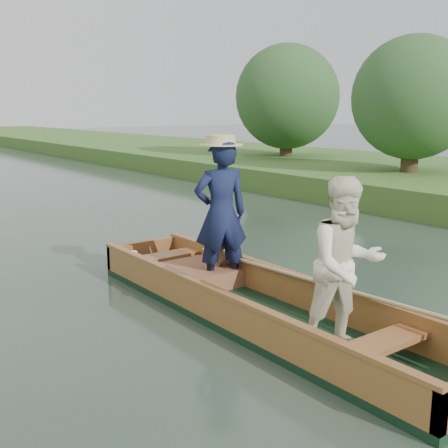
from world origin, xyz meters
TOP-DOWN VIEW (x-y plane):
  - ground at (0.00, 0.00)m, footprint 120.00×120.00m
  - punt at (0.07, -0.03)m, footprint 1.17×5.30m

SIDE VIEW (x-z plane):
  - ground at x=0.00m, z-range 0.00..0.00m
  - punt at x=0.07m, z-range -0.36..1.54m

